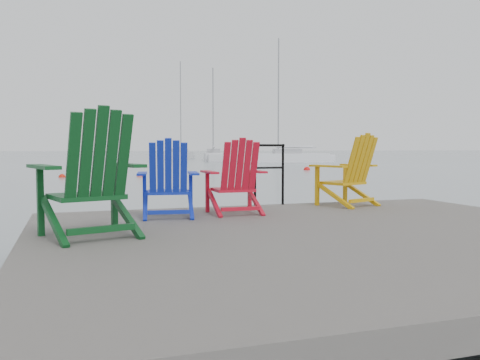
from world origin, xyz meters
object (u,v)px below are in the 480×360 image
object	(u,v)px
buoy_b	(62,177)
buoy_c	(307,170)
sailboat_near	(213,157)
sailboat_mid	(180,156)
chair_yellow	(349,171)
sailboat_far	(283,158)
handrail	(269,168)
chair_green	(91,175)
chair_blue	(168,179)
chair_red	(236,177)
buoy_a	(140,176)
buoy_d	(246,164)

from	to	relation	value
buoy_b	buoy_c	world-z (taller)	buoy_c
sailboat_near	sailboat_mid	size ratio (longest dim) A/B	0.82
chair_yellow	buoy_b	world-z (taller)	chair_yellow
chair_yellow	sailboat_far	distance (m)	39.56
handrail	chair_green	size ratio (longest dim) A/B	0.77
chair_blue	sailboat_mid	bearing A→B (deg)	87.48
chair_green	chair_red	xyz separation A→B (m)	(1.80, 1.19, -0.12)
sailboat_far	buoy_c	world-z (taller)	sailboat_far
chair_green	chair_yellow	bearing A→B (deg)	6.40
chair_blue	chair_yellow	size ratio (longest dim) A/B	0.91
sailboat_mid	buoy_c	world-z (taller)	sailboat_mid
handrail	chair_red	size ratio (longest dim) A/B	0.97
handrail	buoy_c	bearing A→B (deg)	62.70
chair_blue	buoy_c	size ratio (longest dim) A/B	2.33
chair_blue	chair_yellow	bearing A→B (deg)	17.61
chair_green	buoy_a	bearing A→B (deg)	64.93
handrail	sailboat_mid	distance (m)	55.20
buoy_d	chair_red	bearing A→B (deg)	-109.28
sailboat_near	sailboat_far	xyz separation A→B (m)	(4.49, -7.87, -0.00)
buoy_c	buoy_d	size ratio (longest dim) A/B	1.08
buoy_c	chair_blue	bearing A→B (deg)	-119.78
sailboat_far	buoy_c	xyz separation A→B (m)	(-5.10, -15.49, -0.36)
chair_green	buoy_d	bearing A→B (deg)	52.24
sailboat_far	buoy_b	size ratio (longest dim) A/B	36.83
chair_blue	sailboat_mid	world-z (taller)	sailboat_mid
sailboat_mid	chair_red	bearing A→B (deg)	-80.08
chair_blue	buoy_d	distance (m)	36.67
chair_red	chair_yellow	xyz separation A→B (m)	(1.85, 0.36, 0.04)
handrail	sailboat_mid	size ratio (longest dim) A/B	0.07
sailboat_far	buoy_b	world-z (taller)	sailboat_far
sailboat_near	sailboat_mid	distance (m)	10.29
chair_yellow	sailboat_far	xyz separation A→B (m)	(14.75, 36.70, -0.66)
sailboat_near	buoy_b	size ratio (longest dim) A/B	31.61
buoy_c	buoy_d	world-z (taller)	buoy_c
chair_blue	sailboat_mid	distance (m)	56.37
chair_red	buoy_d	size ratio (longest dim) A/B	2.55
chair_yellow	buoy_a	world-z (taller)	chair_yellow
buoy_d	buoy_b	bearing A→B (deg)	-131.77
sailboat_near	sailboat_mid	xyz separation A→B (m)	(-1.37, 10.20, -0.00)
buoy_a	buoy_c	distance (m)	10.91
chair_yellow	sailboat_mid	world-z (taller)	sailboat_mid
sailboat_far	buoy_b	bearing A→B (deg)	148.75
sailboat_near	buoy_b	xyz separation A→B (m)	(-14.48, -26.73, -0.36)
sailboat_mid	buoy_a	bearing A→B (deg)	-83.66
chair_blue	chair_yellow	distance (m)	2.75
sailboat_near	chair_yellow	bearing A→B (deg)	-90.09
chair_red	sailboat_near	bearing A→B (deg)	75.65
buoy_d	sailboat_mid	bearing A→B (deg)	93.46
chair_green	chair_yellow	size ratio (longest dim) A/B	1.15
buoy_a	buoy_b	size ratio (longest dim) A/B	1.09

